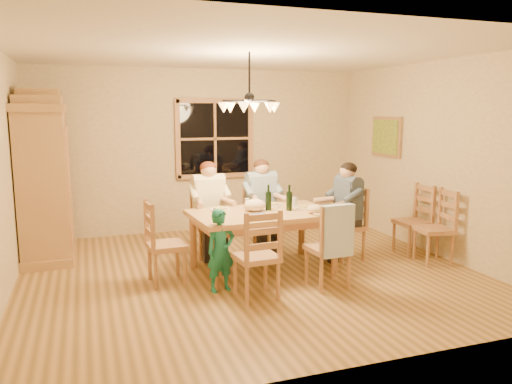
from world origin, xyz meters
name	(u,v)px	position (x,y,z in m)	size (l,w,h in m)	color
floor	(250,273)	(0.00, 0.00, 0.00)	(5.50, 5.50, 0.00)	olive
ceiling	(249,52)	(0.00, 0.00, 2.70)	(5.50, 5.00, 0.02)	white
wall_back	(203,151)	(0.00, 2.50, 1.35)	(5.50, 0.02, 2.70)	tan
wall_right	(437,159)	(2.75, 0.00, 1.35)	(0.02, 5.00, 2.70)	tan
window	(215,139)	(0.20, 2.47, 1.55)	(1.30, 0.06, 1.30)	black
painting	(386,137)	(2.71, 1.20, 1.60)	(0.06, 0.78, 0.64)	#A06D45
chandelier	(249,105)	(0.00, 0.00, 2.08)	(0.77, 0.68, 0.71)	black
armoire	(45,182)	(-2.42, 1.60, 1.06)	(0.66, 1.40, 2.30)	#A06D45
dining_table	(263,220)	(0.19, 0.05, 0.66)	(1.85, 1.20, 0.76)	tan
chair_far_left	(209,235)	(-0.31, 0.86, 0.30)	(0.47, 0.45, 0.99)	#9E6D46
chair_far_right	(262,230)	(0.48, 0.91, 0.30)	(0.47, 0.45, 0.99)	#9E6D46
chair_near_left	(256,270)	(-0.19, -0.82, 0.30)	(0.47, 0.45, 0.99)	#9E6D46
chair_near_right	(328,261)	(0.69, -0.76, 0.30)	(0.47, 0.45, 0.99)	#9E6D46
chair_end_left	(167,258)	(-1.04, -0.03, 0.30)	(0.45, 0.47, 0.99)	#9E6D46
chair_end_right	(346,237)	(1.43, 0.13, 0.30)	(0.45, 0.47, 0.99)	#9E6D46
adult_woman	(209,197)	(-0.31, 0.86, 0.84)	(0.41, 0.44, 0.87)	beige
adult_plaid_man	(262,194)	(0.48, 0.91, 0.84)	(0.41, 0.44, 0.87)	#356393
adult_slate_man	(347,199)	(1.43, 0.13, 0.84)	(0.44, 0.41, 0.87)	#3F4D65
towel	(337,231)	(0.71, -0.95, 0.70)	(0.38, 0.10, 0.58)	#B4D0F4
wine_bottle_a	(268,198)	(0.29, 0.11, 0.93)	(0.08, 0.08, 0.33)	black
wine_bottle_b	(289,198)	(0.54, 0.02, 0.93)	(0.08, 0.08, 0.33)	black
plate_woman	(220,210)	(-0.29, 0.32, 0.77)	(0.26, 0.26, 0.02)	white
plate_plaid	(272,205)	(0.45, 0.38, 0.77)	(0.26, 0.26, 0.02)	white
plate_slate	(306,208)	(0.79, 0.07, 0.77)	(0.26, 0.26, 0.02)	white
wine_glass_a	(247,204)	(0.06, 0.28, 0.83)	(0.06, 0.06, 0.14)	silver
wine_glass_b	(295,202)	(0.68, 0.18, 0.83)	(0.06, 0.06, 0.14)	silver
cap	(315,209)	(0.77, -0.26, 0.82)	(0.20, 0.20, 0.11)	beige
napkin	(259,215)	(0.06, -0.20, 0.78)	(0.18, 0.14, 0.03)	#4C5B8B
cloth_bundle	(255,205)	(0.11, 0.12, 0.84)	(0.28, 0.22, 0.15)	beige
child	(221,250)	(-0.51, -0.50, 0.47)	(0.34, 0.22, 0.94)	#1C7E6D
chair_spare_front	(433,241)	(2.45, -0.39, 0.30)	(0.48, 0.50, 0.99)	#9E6D46
chair_spare_back	(412,233)	(2.45, 0.07, 0.30)	(0.42, 0.44, 0.99)	#9E6D46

